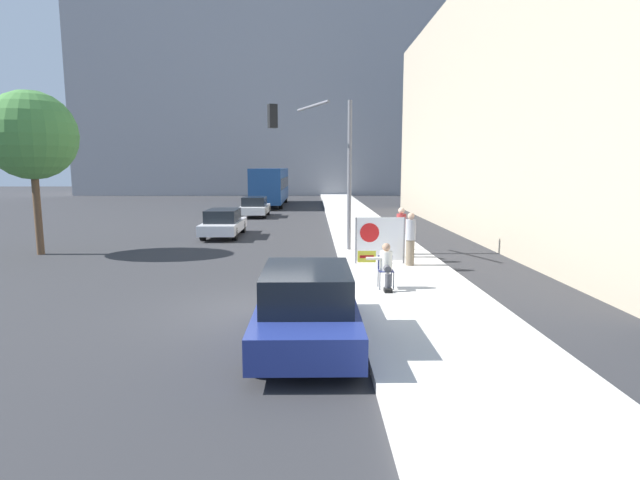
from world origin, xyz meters
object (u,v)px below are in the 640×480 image
at_px(protest_banner, 380,239).
at_px(jogger_on_sidewalk, 410,239).
at_px(seated_protester, 386,264).
at_px(pedestrian_behind, 401,232).
at_px(street_tree_near_curb, 31,136).
at_px(traffic_light_pole, 322,149).
at_px(parked_car_curbside, 307,307).
at_px(car_on_road_nearest, 224,223).
at_px(car_on_road_midblock, 255,207).
at_px(city_bus_on_road, 271,184).

bearing_deg(protest_banner, jogger_on_sidewalk, -18.81).
bearing_deg(jogger_on_sidewalk, seated_protester, 57.11).
height_order(pedestrian_behind, street_tree_near_curb, street_tree_near_curb).
xyz_separation_m(protest_banner, traffic_light_pole, (-1.91, 2.55, 3.10)).
xyz_separation_m(seated_protester, parked_car_curbside, (-2.07, -3.79, -0.09)).
bearing_deg(car_on_road_nearest, protest_banner, -50.14).
distance_m(pedestrian_behind, car_on_road_midblock, 18.47).
bearing_deg(jogger_on_sidewalk, pedestrian_behind, -99.46).
bearing_deg(traffic_light_pole, jogger_on_sidewalk, -44.93).
relative_size(jogger_on_sidewalk, car_on_road_nearest, 0.39).
height_order(traffic_light_pole, street_tree_near_curb, street_tree_near_curb).
relative_size(pedestrian_behind, city_bus_on_road, 0.15).
height_order(jogger_on_sidewalk, street_tree_near_curb, street_tree_near_curb).
bearing_deg(city_bus_on_road, traffic_light_pole, -80.94).
bearing_deg(seated_protester, pedestrian_behind, 84.63).
xyz_separation_m(jogger_on_sidewalk, parked_car_curbside, (-3.36, -7.04, -0.32)).
bearing_deg(street_tree_near_curb, parked_car_curbside, -44.10).
distance_m(traffic_light_pole, city_bus_on_road, 26.42).
xyz_separation_m(car_on_road_nearest, car_on_road_midblock, (0.39, 10.13, 0.01)).
bearing_deg(parked_car_curbside, traffic_light_pole, 87.29).
distance_m(seated_protester, protest_banner, 3.61).
height_order(protest_banner, city_bus_on_road, city_bus_on_road).
relative_size(seated_protester, jogger_on_sidewalk, 0.70).
relative_size(seated_protester, parked_car_curbside, 0.28).
distance_m(pedestrian_behind, street_tree_near_curb, 14.57).
distance_m(car_on_road_nearest, city_bus_on_road, 20.56).
xyz_separation_m(parked_car_curbside, car_on_road_nearest, (-4.33, 15.42, -0.07)).
distance_m(jogger_on_sidewalk, car_on_road_midblock, 19.90).
relative_size(traffic_light_pole, parked_car_curbside, 1.31).
height_order(seated_protester, city_bus_on_road, city_bus_on_road).
height_order(jogger_on_sidewalk, city_bus_on_road, city_bus_on_road).
distance_m(protest_banner, city_bus_on_road, 29.20).
xyz_separation_m(jogger_on_sidewalk, traffic_light_pole, (-2.89, 2.89, 3.03)).
distance_m(pedestrian_behind, city_bus_on_road, 28.25).
xyz_separation_m(jogger_on_sidewalk, pedestrian_behind, (-0.04, 1.53, 0.03)).
distance_m(pedestrian_behind, traffic_light_pole, 4.36).
relative_size(jogger_on_sidewalk, car_on_road_midblock, 0.42).
height_order(protest_banner, street_tree_near_curb, street_tree_near_curb).
bearing_deg(street_tree_near_curb, jogger_on_sidewalk, -13.32).
relative_size(seated_protester, traffic_light_pole, 0.21).
height_order(traffic_light_pole, city_bus_on_road, traffic_light_pole).
height_order(jogger_on_sidewalk, traffic_light_pole, traffic_light_pole).
distance_m(traffic_light_pole, car_on_road_midblock, 16.58).
distance_m(protest_banner, car_on_road_nearest, 10.48).
bearing_deg(pedestrian_behind, city_bus_on_road, -140.98).
bearing_deg(protest_banner, city_bus_on_road, 101.98).
bearing_deg(city_bus_on_road, car_on_road_midblock, -91.44).
xyz_separation_m(car_on_road_nearest, street_tree_near_curb, (-6.37, -5.05, 3.94)).
distance_m(traffic_light_pole, car_on_road_nearest, 8.06).
bearing_deg(pedestrian_behind, traffic_light_pole, -90.82).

